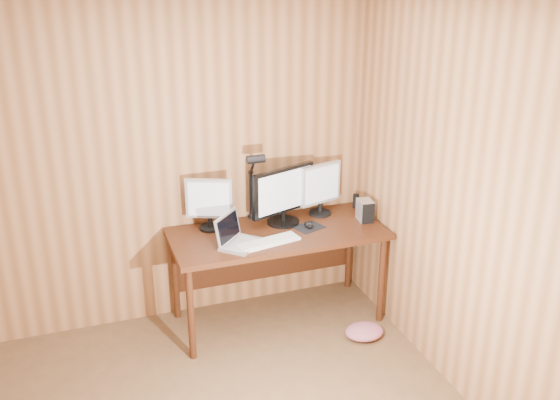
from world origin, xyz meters
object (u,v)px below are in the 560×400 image
monitor_right (321,188)px  monitor_center (283,195)px  mouse (309,225)px  laptop (236,237)px  keyboard (269,242)px  speaker (356,201)px  desk (275,242)px  monitor_left (209,203)px  hard_drive (365,210)px  phone (276,241)px  desk_lamp (254,177)px

monitor_right → monitor_center: bearing=175.5°
mouse → laptop: bearing=-177.3°
laptop → keyboard: bearing=-61.8°
monitor_center → speaker: (0.66, 0.10, -0.17)m
monitor_right → desk: bearing=-179.0°
monitor_left → hard_drive: size_ratio=2.41×
monitor_left → laptop: 0.38m
monitor_left → keyboard: bearing=-26.2°
laptop → speaker: size_ratio=3.30×
keyboard → monitor_center: bearing=42.9°
laptop → speaker: bearing=-29.0°
keyboard → speaker: speaker is taller
keyboard → speaker: bearing=13.4°
monitor_left → hard_drive: (1.17, -0.24, -0.13)m
monitor_left → monitor_center: bearing=15.1°
monitor_center → phone: (-0.16, -0.30, -0.22)m
laptop → hard_drive: bearing=-41.7°
desk → phone: bearing=-106.7°
keyboard → hard_drive: hard_drive is taller
monitor_left → phone: size_ratio=3.32×
monitor_right → keyboard: (-0.56, -0.38, -0.21)m
desk → desk_lamp: bearing=124.6°
monitor_left → desk_lamp: desk_lamp is taller
monitor_right → hard_drive: monitor_right is taller
monitor_right → mouse: (-0.18, -0.21, -0.20)m
monitor_center → hard_drive: size_ratio=3.32×
monitor_center → keyboard: (-0.22, -0.31, -0.22)m
desk → speaker: size_ratio=13.69×
desk → speaker: speaker is taller
hard_drive → desk_lamp: bearing=168.9°
monitor_center → laptop: (-0.45, -0.25, -0.18)m
phone → monitor_right: bearing=22.5°
monitor_right → laptop: monitor_right is taller
monitor_center → desk_lamp: bearing=134.4°
phone → speaker: size_ratio=1.02×
hard_drive → phone: size_ratio=1.37×
monitor_right → keyboard: size_ratio=0.87×
monitor_left → monitor_right: size_ratio=0.95×
desk → monitor_center: (0.09, 0.06, 0.35)m
desk → keyboard: 0.31m
monitor_left → keyboard: (0.33, -0.39, -0.20)m
desk → monitor_right: (0.43, 0.13, 0.35)m
desk → monitor_right: size_ratio=3.82×
keyboard → desk_lamp: 0.54m
monitor_right → desk_lamp: (-0.54, 0.03, 0.14)m
laptop → monitor_left: bearing=62.1°
monitor_center → keyboard: bearing=-145.6°
desk → monitor_left: (-0.46, 0.14, 0.33)m
speaker → desk_lamp: size_ratio=0.20×
desk → hard_drive: size_ratio=9.73×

